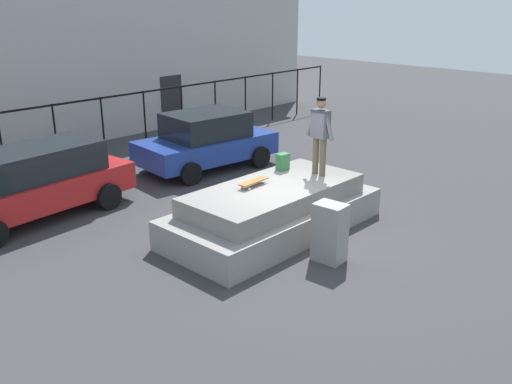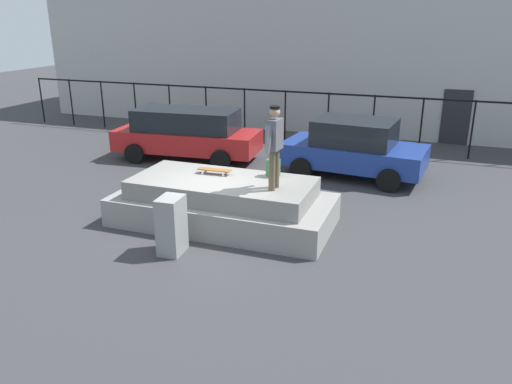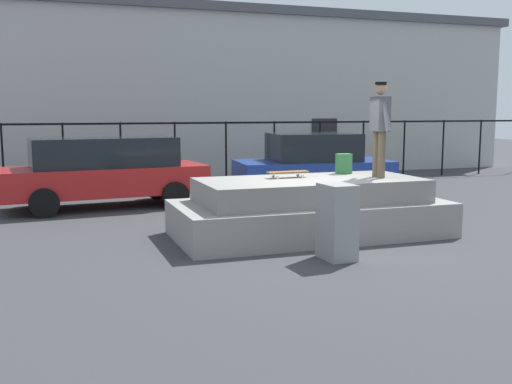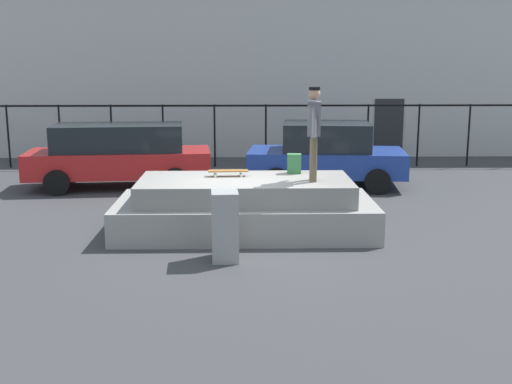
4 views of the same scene
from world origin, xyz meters
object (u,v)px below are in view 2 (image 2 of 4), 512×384
object	(u,v)px
skateboarder	(274,142)
backpack	(273,168)
car_red_hatchback_near	(187,133)
car_blue_sedan_mid	(354,148)
skateboard	(214,170)
utility_box	(171,225)

from	to	relation	value
skateboarder	backpack	bearing A→B (deg)	109.20
backpack	car_red_hatchback_near	xyz separation A→B (m)	(-4.27, 3.95, -0.36)
car_blue_sedan_mid	backpack	bearing A→B (deg)	-106.40
skateboarder	car_blue_sedan_mid	distance (m)	5.08
skateboard	car_blue_sedan_mid	bearing A→B (deg)	59.97
skateboarder	utility_box	bearing A→B (deg)	-136.65
backpack	car_blue_sedan_mid	bearing A→B (deg)	77.61
skateboard	backpack	bearing A→B (deg)	13.67
backpack	utility_box	xyz separation A→B (m)	(-1.34, -2.38, -0.66)
car_red_hatchback_near	car_blue_sedan_mid	world-z (taller)	car_blue_sedan_mid
skateboarder	backpack	world-z (taller)	skateboarder
utility_box	car_red_hatchback_near	bearing A→B (deg)	111.31
utility_box	backpack	bearing A→B (deg)	57.03
skateboard	backpack	world-z (taller)	backpack
skateboard	car_blue_sedan_mid	xyz separation A→B (m)	(2.51, 4.34, -0.30)
car_blue_sedan_mid	car_red_hatchback_near	bearing A→B (deg)	-179.33
car_red_hatchback_near	utility_box	xyz separation A→B (m)	(2.93, -6.33, -0.30)
skateboarder	car_blue_sedan_mid	bearing A→B (deg)	79.59
skateboarder	skateboard	size ratio (longest dim) A/B	2.21
skateboarder	backpack	xyz separation A→B (m)	(-0.29, 0.84, -0.82)
skateboarder	skateboard	xyz separation A→B (m)	(-1.62, 0.51, -0.91)
skateboard	car_red_hatchback_near	xyz separation A→B (m)	(-2.95, 4.28, -0.27)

